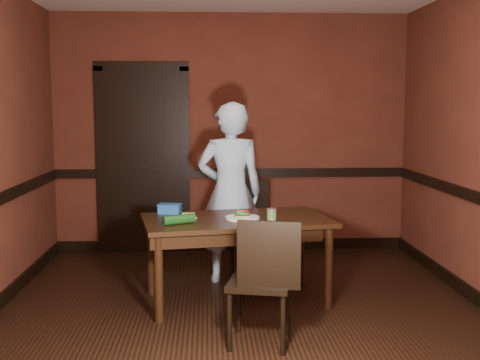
{
  "coord_description": "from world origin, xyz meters",
  "views": [
    {
      "loc": [
        -0.26,
        -4.6,
        1.66
      ],
      "look_at": [
        0.0,
        0.35,
        1.05
      ],
      "focal_mm": 45.0,
      "sensor_mm": 36.0,
      "label": 1
    }
  ],
  "objects": [
    {
      "name": "food_tub",
      "position": [
        -0.6,
        0.62,
        0.77
      ],
      "size": [
        0.22,
        0.16,
        0.08
      ],
      "rotation": [
        0.0,
        0.0,
        -0.16
      ],
      "color": "#2664B4",
      "rests_on": "dining_table"
    },
    {
      "name": "person",
      "position": [
        -0.06,
        1.01,
        0.85
      ],
      "size": [
        0.64,
        0.44,
        1.7
      ],
      "primitive_type": "imported",
      "rotation": [
        0.0,
        0.0,
        3.2
      ],
      "color": "#A7C9DF",
      "rests_on": "floor"
    },
    {
      "name": "wall_back",
      "position": [
        0.0,
        2.25,
        1.35
      ],
      "size": [
        4.0,
        0.02,
        2.7
      ],
      "primitive_type": "cube",
      "color": "#552619",
      "rests_on": "ground"
    },
    {
      "name": "chair_near",
      "position": [
        0.09,
        -0.55,
        0.46
      ],
      "size": [
        0.51,
        0.51,
        0.91
      ],
      "primitive_type": null,
      "rotation": [
        0.0,
        0.0,
        2.92
      ],
      "color": "black",
      "rests_on": "floor"
    },
    {
      "name": "baseboard_back",
      "position": [
        0.0,
        2.23,
        0.06
      ],
      "size": [
        4.0,
        0.03,
        0.12
      ],
      "primitive_type": "cube",
      "color": "black",
      "rests_on": "ground"
    },
    {
      "name": "sauce_jar",
      "position": [
        0.26,
        0.27,
        0.77
      ],
      "size": [
        0.08,
        0.08,
        0.1
      ],
      "rotation": [
        0.0,
        0.0,
        -0.25
      ],
      "color": "#5B833B",
      "rests_on": "dining_table"
    },
    {
      "name": "floor",
      "position": [
        0.0,
        0.0,
        0.0
      ],
      "size": [
        4.0,
        4.5,
        0.01
      ],
      "primitive_type": "cube",
      "color": "black",
      "rests_on": "ground"
    },
    {
      "name": "sandwich_plate",
      "position": [
        0.02,
        0.32,
        0.75
      ],
      "size": [
        0.29,
        0.29,
        0.07
      ],
      "rotation": [
        0.0,
        0.0,
        0.2
      ],
      "color": "white",
      "rests_on": "dining_table"
    },
    {
      "name": "cheese_saucer",
      "position": [
        -0.43,
        0.37,
        0.74
      ],
      "size": [
        0.14,
        0.14,
        0.05
      ],
      "rotation": [
        0.0,
        0.0,
        -0.37
      ],
      "color": "white",
      "rests_on": "dining_table"
    },
    {
      "name": "door",
      "position": [
        -1.0,
        2.22,
        1.09
      ],
      "size": [
        1.05,
        0.07,
        2.2
      ],
      "color": "black",
      "rests_on": "ground"
    },
    {
      "name": "dining_table",
      "position": [
        -0.03,
        0.37,
        0.36
      ],
      "size": [
        1.67,
        1.12,
        0.72
      ],
      "primitive_type": "cube",
      "rotation": [
        0.0,
        0.0,
        0.17
      ],
      "color": "black",
      "rests_on": "floor"
    },
    {
      "name": "wrapped_veg",
      "position": [
        -0.5,
        0.13,
        0.76
      ],
      "size": [
        0.27,
        0.19,
        0.07
      ],
      "primitive_type": "cylinder",
      "rotation": [
        0.0,
        1.57,
        0.46
      ],
      "color": "#144415",
      "rests_on": "dining_table"
    },
    {
      "name": "wall_front",
      "position": [
        0.0,
        -2.25,
        1.35
      ],
      "size": [
        4.0,
        0.02,
        2.7
      ],
      "primitive_type": "cube",
      "color": "#552619",
      "rests_on": "ground"
    },
    {
      "name": "chair_far",
      "position": [
        0.19,
        1.19,
        0.46
      ],
      "size": [
        0.54,
        0.54,
        0.92
      ],
      "primitive_type": null,
      "rotation": [
        0.0,
        0.0,
        -0.29
      ],
      "color": "black",
      "rests_on": "floor"
    },
    {
      "name": "dado_back",
      "position": [
        0.0,
        2.23,
        0.9
      ],
      "size": [
        4.0,
        0.03,
        0.1
      ],
      "primitive_type": "cube",
      "color": "black",
      "rests_on": "ground"
    }
  ]
}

